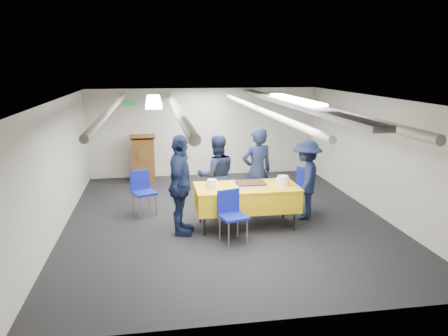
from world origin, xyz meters
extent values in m
plane|color=black|center=(0.00, 0.00, 0.00)|extent=(7.00, 7.00, 0.00)
cube|color=beige|center=(0.00, 3.49, 1.15)|extent=(6.00, 0.02, 2.30)
cube|color=beige|center=(-2.99, 0.00, 1.15)|extent=(0.02, 7.00, 2.30)
cube|color=beige|center=(2.99, 0.00, 1.15)|extent=(0.02, 7.00, 2.30)
cube|color=white|center=(0.00, 0.00, 2.29)|extent=(6.00, 7.00, 0.02)
cylinder|color=silver|center=(-2.00, 0.00, 2.18)|extent=(0.10, 6.90, 0.10)
cylinder|color=silver|center=(-0.90, 0.00, 2.14)|extent=(0.14, 6.90, 0.14)
cylinder|color=silver|center=(0.60, 0.00, 2.10)|extent=(0.10, 6.90, 0.10)
cylinder|color=silver|center=(1.90, 0.00, 2.06)|extent=(0.14, 6.90, 0.14)
cube|color=gray|center=(1.20, 0.00, 2.20)|extent=(0.28, 6.90, 0.08)
cube|color=white|center=(-1.30, 0.00, 2.27)|extent=(0.25, 2.60, 0.04)
cube|color=white|center=(1.30, 0.00, 2.27)|extent=(0.25, 2.60, 0.04)
cube|color=#0C591E|center=(-1.90, 3.47, 1.95)|extent=(0.30, 0.04, 0.12)
cylinder|color=black|center=(-0.51, -0.82, 0.18)|extent=(0.04, 0.04, 0.36)
cylinder|color=black|center=(1.10, -0.82, 0.18)|extent=(0.04, 0.04, 0.36)
cylinder|color=black|center=(-0.51, -0.15, 0.18)|extent=(0.04, 0.04, 0.36)
cylinder|color=black|center=(1.10, -0.15, 0.18)|extent=(0.04, 0.04, 0.36)
cube|color=yellow|center=(0.29, -0.49, 0.54)|extent=(1.83, 0.88, 0.39)
cube|color=yellow|center=(0.29, -0.49, 0.76)|extent=(1.85, 0.90, 0.03)
cube|color=white|center=(0.35, -0.55, 0.80)|extent=(0.52, 0.41, 0.06)
cube|color=black|center=(0.35, -0.55, 0.85)|extent=(0.50, 0.39, 0.03)
sphere|color=#0F0E86|center=(0.13, -0.74, 0.84)|extent=(0.04, 0.04, 0.04)
sphere|color=#0F0E86|center=(0.13, -0.36, 0.84)|extent=(0.04, 0.04, 0.04)
sphere|color=#0F0E86|center=(0.24, -0.74, 0.84)|extent=(0.04, 0.04, 0.04)
sphere|color=#0F0E86|center=(0.24, -0.36, 0.84)|extent=(0.04, 0.04, 0.04)
sphere|color=#0F0E86|center=(0.35, -0.74, 0.84)|extent=(0.04, 0.04, 0.04)
sphere|color=#0F0E86|center=(0.35, -0.36, 0.84)|extent=(0.04, 0.04, 0.04)
sphere|color=#0F0E86|center=(0.47, -0.74, 0.84)|extent=(0.04, 0.04, 0.04)
sphere|color=#0F0E86|center=(0.47, -0.36, 0.84)|extent=(0.04, 0.04, 0.04)
sphere|color=#0F0E86|center=(0.58, -0.74, 0.84)|extent=(0.04, 0.04, 0.04)
sphere|color=#0F0E86|center=(0.58, -0.36, 0.84)|extent=(0.04, 0.04, 0.04)
sphere|color=#0F0E86|center=(0.11, -0.64, 0.84)|extent=(0.04, 0.04, 0.04)
sphere|color=#0F0E86|center=(0.60, -0.64, 0.84)|extent=(0.04, 0.04, 0.04)
sphere|color=#0F0E86|center=(0.11, -0.55, 0.84)|extent=(0.04, 0.04, 0.04)
sphere|color=#0F0E86|center=(0.60, -0.55, 0.84)|extent=(0.04, 0.04, 0.04)
sphere|color=#0F0E86|center=(0.11, -0.46, 0.84)|extent=(0.04, 0.04, 0.04)
sphere|color=#0F0E86|center=(0.60, -0.46, 0.84)|extent=(0.04, 0.04, 0.04)
cylinder|color=white|center=(-0.34, -0.54, 0.82)|extent=(0.21, 0.21, 0.11)
cylinder|color=white|center=(-0.34, -0.54, 0.90)|extent=(0.17, 0.17, 0.05)
cylinder|color=white|center=(0.95, -0.54, 0.83)|extent=(0.25, 0.25, 0.12)
cylinder|color=white|center=(0.95, -0.54, 0.92)|extent=(0.20, 0.20, 0.05)
cube|color=brown|center=(-1.60, 3.05, 0.55)|extent=(0.55, 0.45, 1.10)
cube|color=brown|center=(-1.60, 3.02, 1.15)|extent=(0.62, 0.53, 0.21)
cylinder|color=gold|center=(-1.60, 2.81, 0.70)|extent=(0.28, 0.02, 0.28)
cylinder|color=gray|center=(-0.18, -1.38, 0.21)|extent=(0.02, 0.02, 0.43)
cylinder|color=gray|center=(0.14, -1.28, 0.21)|extent=(0.02, 0.02, 0.43)
cylinder|color=gray|center=(-0.28, -1.05, 0.21)|extent=(0.02, 0.02, 0.43)
cylinder|color=gray|center=(0.05, -0.95, 0.21)|extent=(0.02, 0.02, 0.43)
cube|color=navy|center=(-0.07, -1.17, 0.45)|extent=(0.52, 0.52, 0.04)
cube|color=navy|center=(-0.12, -0.98, 0.67)|extent=(0.39, 0.15, 0.40)
cylinder|color=gray|center=(1.27, 0.22, 0.21)|extent=(0.02, 0.02, 0.43)
cylinder|color=gray|center=(1.47, -0.06, 0.21)|extent=(0.02, 0.02, 0.43)
cylinder|color=gray|center=(1.55, 0.41, 0.21)|extent=(0.02, 0.02, 0.43)
cylinder|color=gray|center=(1.75, 0.13, 0.21)|extent=(0.02, 0.02, 0.43)
cube|color=navy|center=(1.51, 0.18, 0.45)|extent=(0.58, 0.58, 0.04)
cube|color=navy|center=(1.66, 0.29, 0.67)|extent=(0.26, 0.35, 0.40)
cylinder|color=gray|center=(-1.64, 0.25, 0.21)|extent=(0.02, 0.02, 0.43)
cylinder|color=gray|center=(-1.33, 0.38, 0.21)|extent=(0.02, 0.02, 0.43)
cylinder|color=gray|center=(-1.77, 0.56, 0.21)|extent=(0.02, 0.02, 0.43)
cylinder|color=gray|center=(-1.46, 0.69, 0.21)|extent=(0.02, 0.02, 0.43)
cube|color=navy|center=(-1.55, 0.47, 0.45)|extent=(0.55, 0.55, 0.04)
cube|color=navy|center=(-1.63, 0.64, 0.67)|extent=(0.38, 0.19, 0.40)
imported|color=black|center=(0.64, 0.18, 0.86)|extent=(0.70, 0.53, 1.73)
imported|color=black|center=(-0.14, 0.27, 0.79)|extent=(0.82, 0.67, 1.59)
imported|color=black|center=(-0.90, -0.64, 0.88)|extent=(0.65, 1.10, 1.75)
imported|color=black|center=(1.50, -0.21, 0.77)|extent=(0.97, 1.15, 1.54)
camera|label=1|loc=(-1.31, -7.87, 2.90)|focal=35.00mm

